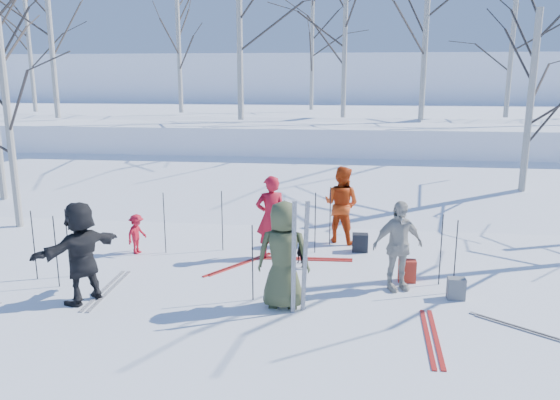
# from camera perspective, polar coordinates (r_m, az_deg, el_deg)

# --- Properties ---
(ground) EXTENTS (120.00, 120.00, 0.00)m
(ground) POSITION_cam_1_polar(r_m,az_deg,el_deg) (10.09, -1.05, -9.14)
(ground) COLOR white
(ground) RESTS_ON ground
(snow_ramp) EXTENTS (70.00, 9.49, 4.12)m
(snow_ramp) POSITION_cam_1_polar(r_m,az_deg,el_deg) (16.71, 2.30, 0.37)
(snow_ramp) COLOR white
(snow_ramp) RESTS_ON ground
(snow_plateau) EXTENTS (70.00, 18.00, 2.20)m
(snow_plateau) POSITION_cam_1_polar(r_m,az_deg,el_deg) (26.43, 4.13, 6.89)
(snow_plateau) COLOR white
(snow_plateau) RESTS_ON ground
(far_hill) EXTENTS (90.00, 30.00, 6.00)m
(far_hill) POSITION_cam_1_polar(r_m,az_deg,el_deg) (47.30, 5.50, 10.77)
(far_hill) COLOR white
(far_hill) RESTS_ON ground
(skier_olive_center) EXTENTS (0.89, 0.59, 1.81)m
(skier_olive_center) POSITION_cam_1_polar(r_m,az_deg,el_deg) (9.00, 0.35, -5.78)
(skier_olive_center) COLOR #3F472A
(skier_olive_center) RESTS_ON ground
(skier_red_north) EXTENTS (0.75, 0.62, 1.76)m
(skier_red_north) POSITION_cam_1_polar(r_m,az_deg,el_deg) (11.44, -0.96, -1.78)
(skier_red_north) COLOR #B11022
(skier_red_north) RESTS_ON ground
(skier_redor_behind) EXTENTS (1.07, 0.98, 1.77)m
(skier_redor_behind) POSITION_cam_1_polar(r_m,az_deg,el_deg) (12.59, 6.43, -0.46)
(skier_redor_behind) COLOR #C73D0F
(skier_redor_behind) RESTS_ON ground
(skier_red_seated) EXTENTS (0.47, 0.63, 0.87)m
(skier_red_seated) POSITION_cam_1_polar(r_m,az_deg,el_deg) (12.20, -14.74, -3.45)
(skier_red_seated) COLOR #B11022
(skier_red_seated) RESTS_ON ground
(skier_cream_east) EXTENTS (1.04, 0.74, 1.64)m
(skier_cream_east) POSITION_cam_1_polar(r_m,az_deg,el_deg) (9.97, 12.20, -4.69)
(skier_cream_east) COLOR beige
(skier_cream_east) RESTS_ON ground
(skier_grey_west) EXTENTS (1.26, 1.67, 1.76)m
(skier_grey_west) POSITION_cam_1_polar(r_m,az_deg,el_deg) (9.81, -20.05, -5.15)
(skier_grey_west) COLOR black
(skier_grey_west) RESTS_ON ground
(dog) EXTENTS (0.45, 0.58, 0.45)m
(dog) POSITION_cam_1_polar(r_m,az_deg,el_deg) (11.16, 2.49, -5.70)
(dog) COLOR black
(dog) RESTS_ON ground
(upright_ski_left) EXTENTS (0.10, 0.17, 1.90)m
(upright_ski_left) POSITION_cam_1_polar(r_m,az_deg,el_deg) (8.70, 1.45, -6.14)
(upright_ski_left) COLOR silver
(upright_ski_left) RESTS_ON ground
(upright_ski_right) EXTENTS (0.15, 0.23, 1.89)m
(upright_ski_right) POSITION_cam_1_polar(r_m,az_deg,el_deg) (8.76, 2.64, -6.01)
(upright_ski_right) COLOR silver
(upright_ski_right) RESTS_ON ground
(ski_pair_a) EXTENTS (2.01, 2.09, 0.02)m
(ski_pair_a) POSITION_cam_1_polar(r_m,az_deg,el_deg) (9.27, 24.98, -12.42)
(ski_pair_a) COLOR silver
(ski_pair_a) RESTS_ON ground
(ski_pair_b) EXTENTS (0.35, 1.92, 0.02)m
(ski_pair_b) POSITION_cam_1_polar(r_m,az_deg,el_deg) (8.60, 15.57, -13.66)
(ski_pair_b) COLOR #A71C17
(ski_pair_b) RESTS_ON ground
(ski_pair_c) EXTENTS (0.32, 1.91, 0.02)m
(ski_pair_c) POSITION_cam_1_polar(r_m,az_deg,el_deg) (10.43, -17.64, -8.95)
(ski_pair_c) COLOR silver
(ski_pair_c) RESTS_ON ground
(ski_pair_e) EXTENTS (0.34, 1.91, 0.02)m
(ski_pair_e) POSITION_cam_1_polar(r_m,az_deg,el_deg) (11.56, 2.84, -6.16)
(ski_pair_e) COLOR #A71C17
(ski_pair_e) RESTS_ON ground
(ski_pair_f) EXTENTS (1.97, 2.09, 0.02)m
(ski_pair_f) POSITION_cam_1_polar(r_m,az_deg,el_deg) (11.28, -4.08, -6.66)
(ski_pair_f) COLOR #A71C17
(ski_pair_f) RESTS_ON ground
(ski_pole_a) EXTENTS (0.02, 0.02, 1.34)m
(ski_pole_a) POSITION_cam_1_polar(r_m,az_deg,el_deg) (11.14, -21.29, -4.23)
(ski_pole_a) COLOR black
(ski_pole_a) RESTS_ON ground
(ski_pole_b) EXTENTS (0.02, 0.02, 1.34)m
(ski_pole_b) POSITION_cam_1_polar(r_m,az_deg,el_deg) (11.26, -24.32, -4.34)
(ski_pole_b) COLOR black
(ski_pole_b) RESTS_ON ground
(ski_pole_c) EXTENTS (0.02, 0.02, 1.34)m
(ski_pole_c) POSITION_cam_1_polar(r_m,az_deg,el_deg) (12.03, -11.98, -2.37)
(ski_pole_c) COLOR black
(ski_pole_c) RESTS_ON ground
(ski_pole_d) EXTENTS (0.02, 0.02, 1.34)m
(ski_pole_d) POSITION_cam_1_polar(r_m,az_deg,el_deg) (10.42, 16.46, -5.03)
(ski_pole_d) COLOR black
(ski_pole_d) RESTS_ON ground
(ski_pole_e) EXTENTS (0.02, 0.02, 1.34)m
(ski_pole_e) POSITION_cam_1_polar(r_m,az_deg,el_deg) (10.11, 17.85, -5.69)
(ski_pole_e) COLOR black
(ski_pole_e) RESTS_ON ground
(ski_pole_f) EXTENTS (0.02, 0.02, 1.34)m
(ski_pole_f) POSITION_cam_1_polar(r_m,az_deg,el_deg) (10.70, -22.35, -5.02)
(ski_pole_f) COLOR black
(ski_pole_f) RESTS_ON ground
(ski_pole_g) EXTENTS (0.02, 0.02, 1.34)m
(ski_pole_g) POSITION_cam_1_polar(r_m,az_deg,el_deg) (12.38, 5.25, -1.70)
(ski_pole_g) COLOR black
(ski_pole_g) RESTS_ON ground
(ski_pole_h) EXTENTS (0.02, 0.02, 1.34)m
(ski_pole_h) POSITION_cam_1_polar(r_m,az_deg,el_deg) (11.80, 3.69, -2.42)
(ski_pole_h) COLOR black
(ski_pole_h) RESTS_ON ground
(ski_pole_i) EXTENTS (0.02, 0.02, 1.34)m
(ski_pole_i) POSITION_cam_1_polar(r_m,az_deg,el_deg) (12.00, -6.06, -2.19)
(ski_pole_i) COLOR black
(ski_pole_i) RESTS_ON ground
(ski_pole_j) EXTENTS (0.02, 0.02, 1.34)m
(ski_pole_j) POSITION_cam_1_polar(r_m,az_deg,el_deg) (9.34, -2.89, -6.60)
(ski_pole_j) COLOR black
(ski_pole_j) RESTS_ON ground
(backpack_red) EXTENTS (0.32, 0.22, 0.42)m
(backpack_red) POSITION_cam_1_polar(r_m,az_deg,el_deg) (10.56, 13.13, -7.22)
(backpack_red) COLOR red
(backpack_red) RESTS_ON ground
(backpack_grey) EXTENTS (0.30, 0.20, 0.38)m
(backpack_grey) POSITION_cam_1_polar(r_m,az_deg,el_deg) (10.01, 17.93, -8.80)
(backpack_grey) COLOR slate
(backpack_grey) RESTS_ON ground
(backpack_dark) EXTENTS (0.34, 0.24, 0.40)m
(backpack_dark) POSITION_cam_1_polar(r_m,az_deg,el_deg) (12.11, 8.36, -4.43)
(backpack_dark) COLOR black
(backpack_dark) RESTS_ON ground
(birch_plateau_a) EXTENTS (4.18, 4.18, 5.11)m
(birch_plateau_a) POSITION_cam_1_polar(r_m,az_deg,el_deg) (23.98, -10.52, 15.07)
(birch_plateau_a) COLOR silver
(birch_plateau_a) RESTS_ON snow_plateau
(birch_plateau_b) EXTENTS (5.41, 5.41, 6.87)m
(birch_plateau_b) POSITION_cam_1_polar(r_m,az_deg,el_deg) (20.01, -4.27, 18.23)
(birch_plateau_b) COLOR silver
(birch_plateau_b) RESTS_ON snow_plateau
(birch_plateau_c) EXTENTS (5.09, 5.09, 6.41)m
(birch_plateau_c) POSITION_cam_1_polar(r_m,az_deg,el_deg) (20.59, 15.01, 17.05)
(birch_plateau_c) COLOR silver
(birch_plateau_c) RESTS_ON snow_plateau
(birch_plateau_d) EXTENTS (4.32, 4.32, 5.31)m
(birch_plateau_d) POSITION_cam_1_polar(r_m,az_deg,el_deg) (26.51, -24.71, 14.14)
(birch_plateau_d) COLOR silver
(birch_plateau_d) RESTS_ON snow_plateau
(birch_plateau_e) EXTENTS (4.42, 4.42, 5.46)m
(birch_plateau_e) POSITION_cam_1_polar(r_m,az_deg,el_deg) (21.08, 6.79, 15.99)
(birch_plateau_e) COLOR silver
(birch_plateau_e) RESTS_ON snow_plateau
(birch_plateau_g) EXTENTS (4.99, 4.99, 6.27)m
(birch_plateau_g) POSITION_cam_1_polar(r_m,az_deg,el_deg) (22.37, -22.88, 15.96)
(birch_plateau_g) COLOR silver
(birch_plateau_g) RESTS_ON snow_plateau
(birch_plateau_h) EXTENTS (3.99, 3.99, 4.85)m
(birch_plateau_h) POSITION_cam_1_polar(r_m,az_deg,el_deg) (22.62, 23.03, 14.09)
(birch_plateau_h) COLOR silver
(birch_plateau_h) RESTS_ON snow_plateau
(birch_plateau_j) EXTENTS (3.93, 3.93, 4.75)m
(birch_plateau_j) POSITION_cam_1_polar(r_m,az_deg,el_deg) (25.57, 3.36, 14.72)
(birch_plateau_j) COLOR silver
(birch_plateau_j) RESTS_ON snow_plateau
(birch_edge_a) EXTENTS (4.35, 4.35, 5.36)m
(birch_edge_a) POSITION_cam_1_polar(r_m,az_deg,el_deg) (15.06, -26.52, 7.39)
(birch_edge_a) COLOR silver
(birch_edge_a) RESTS_ON ground
(birch_edge_e) EXTENTS (4.44, 4.44, 5.49)m
(birch_edge_e) POSITION_cam_1_polar(r_m,az_deg,el_deg) (16.30, 24.59, 8.13)
(birch_edge_e) COLOR silver
(birch_edge_e) RESTS_ON ground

